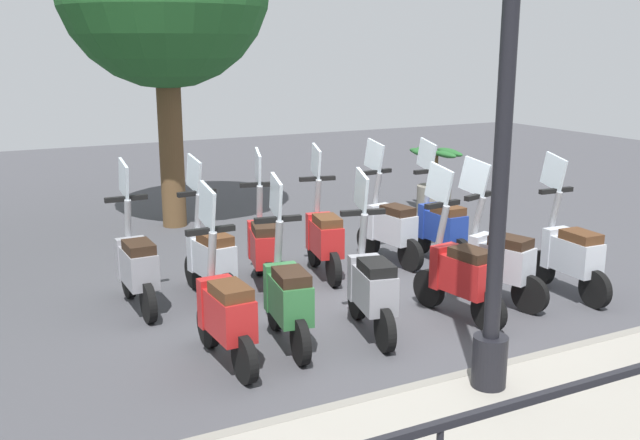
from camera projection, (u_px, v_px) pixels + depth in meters
ground_plane at (369, 300)px, 7.72m from camera, size 28.00×28.00×0.00m
promenade_walkway at (600, 429)px, 4.97m from camera, size 2.20×20.00×0.15m
lamp_post_near at (504, 119)px, 4.96m from camera, size 0.26×0.90×4.55m
potted_palm at (434, 186)px, 11.67m from camera, size 1.06×0.66×1.05m
scooter_near_0 at (569, 253)px, 7.73m from camera, size 1.23×0.44×1.54m
scooter_near_1 at (497, 260)px, 7.50m from camera, size 1.20×0.54×1.54m
scooter_near_2 at (459, 273)px, 7.07m from camera, size 1.23×0.45×1.54m
scooter_near_3 at (371, 286)px, 6.68m from camera, size 1.22×0.49×1.54m
scooter_near_4 at (287, 296)px, 6.42m from camera, size 1.23×0.45×1.54m
scooter_near_5 at (225, 311)px, 6.04m from camera, size 1.23×0.44×1.54m
scooter_far_0 at (440, 225)px, 8.95m from camera, size 1.23×0.44×1.54m
scooter_far_1 at (390, 226)px, 8.92m from camera, size 1.23×0.45×1.54m
scooter_far_2 at (324, 237)px, 8.42m from camera, size 1.22×0.48×1.54m
scooter_far_3 at (264, 245)px, 8.05m from camera, size 1.21×0.52×1.54m
scooter_far_4 at (210, 256)px, 7.62m from camera, size 1.23×0.44×1.54m
scooter_far_5 at (137, 265)px, 7.32m from camera, size 1.23×0.44×1.54m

